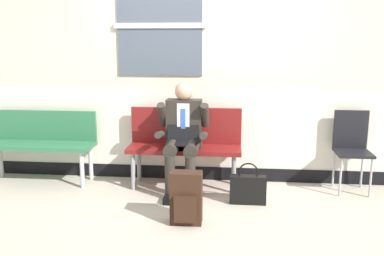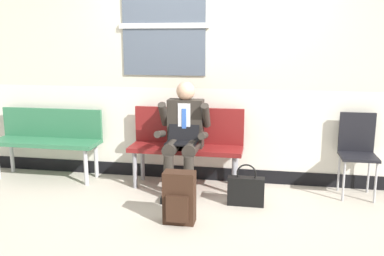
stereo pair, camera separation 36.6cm
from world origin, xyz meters
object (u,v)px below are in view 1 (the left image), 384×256
object	(u,v)px
backpack	(186,199)
person_seated	(183,134)
bench_empty	(40,139)
folding_chair	(352,143)
handbag	(248,189)
bench_with_person	(185,141)

from	to	relation	value
backpack	person_seated	bearing A→B (deg)	98.72
bench_empty	folding_chair	world-z (taller)	folding_chair
backpack	folding_chair	distance (m)	2.10
person_seated	backpack	distance (m)	0.97
person_seated	handbag	xyz separation A→B (m)	(0.72, -0.31, -0.50)
bench_with_person	person_seated	bearing A→B (deg)	-90.00
bench_with_person	handbag	size ratio (longest dim) A/B	2.94
person_seated	handbag	size ratio (longest dim) A/B	2.78
handbag	backpack	bearing A→B (deg)	-137.05
person_seated	folding_chair	xyz separation A→B (m)	(1.90, 0.23, -0.11)
bench_with_person	folding_chair	size ratio (longest dim) A/B	1.43
folding_chair	bench_empty	bearing A→B (deg)	-179.38
bench_empty	handbag	size ratio (longest dim) A/B	2.98
bench_empty	folding_chair	size ratio (longest dim) A/B	1.46
person_seated	backpack	bearing A→B (deg)	-81.28
bench_with_person	bench_empty	distance (m)	1.76
bench_with_person	handbag	xyz separation A→B (m)	(0.72, -0.51, -0.38)
bench_empty	backpack	distance (m)	2.18
person_seated	bench_with_person	bearing A→B (deg)	90.00
bench_empty	bench_with_person	bearing A→B (deg)	0.22
bench_empty	handbag	world-z (taller)	bench_empty
handbag	folding_chair	distance (m)	1.35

